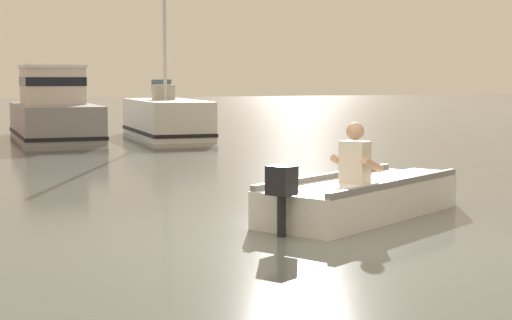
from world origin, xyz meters
The scene contains 4 objects.
ground_plane centered at (0.00, 0.00, 0.00)m, with size 120.00×120.00×0.00m, color slate.
rowboat_with_person centered at (1.32, 1.27, 0.25)m, with size 3.43×2.52×1.19m.
moored_boat_grey centered at (-0.55, 15.84, 0.77)m, with size 2.13×5.01×2.06m.
moored_boat_white centered at (2.55, 15.38, 0.53)m, with size 1.91×4.80×5.04m.
Camera 1 is at (-3.67, -7.95, 1.75)m, focal length 58.84 mm.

